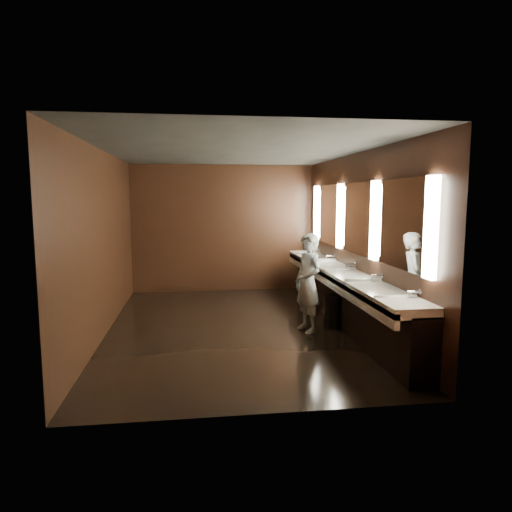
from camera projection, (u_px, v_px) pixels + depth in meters
The scene contains 10 objects.
floor at pixel (235, 327), 7.36m from camera, with size 6.00×6.00×0.00m, color black.
ceiling at pixel (234, 151), 7.00m from camera, with size 4.00×6.00×0.02m, color #2D2D2B.
wall_back at pixel (223, 228), 10.13m from camera, with size 4.00×0.02×2.80m, color black.
wall_front at pixel (263, 271), 4.23m from camera, with size 4.00×0.02×2.80m, color black.
wall_left at pixel (104, 243), 6.92m from camera, with size 0.02×6.00×2.80m, color black.
wall_right at pixel (357, 240), 7.45m from camera, with size 0.02×6.00×2.80m, color black.
sink_counter at pixel (343, 294), 7.54m from camera, with size 0.55×5.40×1.01m.
mirror_band at pixel (356, 218), 7.40m from camera, with size 0.06×5.03×1.15m.
person at pixel (308, 283), 7.07m from camera, with size 0.56×0.37×1.53m, color #9BCDE8.
trash_bin at pixel (334, 311), 7.32m from camera, with size 0.34×0.34×0.53m, color black.
Camera 1 is at (-0.63, -7.14, 2.08)m, focal length 32.00 mm.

